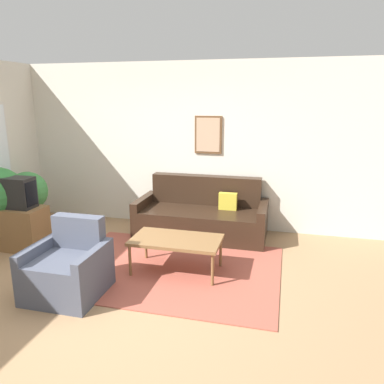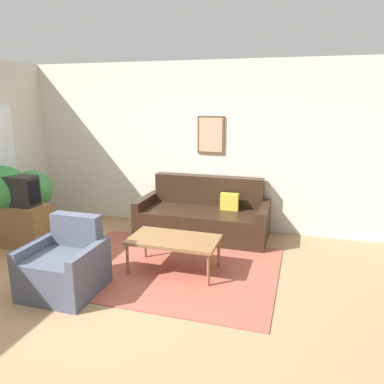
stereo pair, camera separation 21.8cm
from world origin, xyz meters
The scene contains 11 objects.
ground_plane centered at (0.00, 0.00, 0.00)m, with size 16.00×16.00×0.00m, color #997551.
area_rug centered at (0.51, 0.78, 0.01)m, with size 2.74×2.06×0.01m.
wall_back centered at (0.00, 2.57, 1.35)m, with size 8.00×0.09×2.70m.
couch centered at (0.62, 2.11, 0.30)m, with size 2.02×0.90×0.90m.
coffee_table centered at (0.60, 0.74, 0.41)m, with size 1.10×0.61×0.44m.
tv_stand centered at (-1.86, 0.92, 0.31)m, with size 0.84×0.45×0.61m.
tv centered at (-1.86, 0.92, 0.83)m, with size 0.62×0.28×0.44m.
armchair centered at (-0.40, -0.07, 0.29)m, with size 0.78×0.76×0.83m.
potted_plant_tall centered at (-2.16, 0.98, 0.77)m, with size 0.75×0.75×1.16m.
potted_plant_by_window centered at (-2.13, 1.56, 0.63)m, with size 0.63×0.63×0.99m.
potted_plant_small centered at (-2.02, 1.10, 0.61)m, with size 0.64×0.64×0.96m.
Camera 2 is at (2.07, -3.35, 2.13)m, focal length 35.00 mm.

